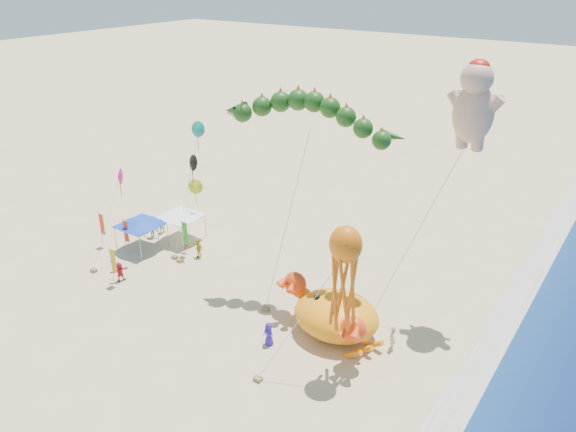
# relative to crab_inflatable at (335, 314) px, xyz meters

# --- Properties ---
(ground) EXTENTS (320.00, 320.00, 0.00)m
(ground) POSITION_rel_crab_inflatable_xyz_m (-3.13, -0.00, -1.52)
(ground) COLOR #D1B784
(ground) RESTS_ON ground
(foam_strip) EXTENTS (320.00, 320.00, 0.00)m
(foam_strip) POSITION_rel_crab_inflatable_xyz_m (8.87, -0.00, -1.51)
(foam_strip) COLOR silver
(foam_strip) RESTS_ON ground
(crab_inflatable) EXTENTS (7.85, 6.61, 3.44)m
(crab_inflatable) POSITION_rel_crab_inflatable_xyz_m (0.00, 0.00, 0.00)
(crab_inflatable) COLOR orange
(crab_inflatable) RESTS_ON ground
(dragon_kite) EXTENTS (12.08, 5.79, 14.48)m
(dragon_kite) POSITION_rel_crab_inflatable_xyz_m (-4.25, 3.03, 11.65)
(dragon_kite) COLOR #174011
(dragon_kite) RESTS_ON ground
(cherub_kite) EXTENTS (5.27, 6.03, 17.34)m
(cherub_kite) POSITION_rel_crab_inflatable_xyz_m (5.06, 6.89, 13.23)
(cherub_kite) COLOR #DCA386
(cherub_kite) RESTS_ON ground
(octopus_kite) EXTENTS (4.60, 4.74, 9.52)m
(octopus_kite) POSITION_rel_crab_inflatable_xyz_m (2.00, -2.82, 5.33)
(octopus_kite) COLOR orange
(octopus_kite) RESTS_ON ground
(canopy_blue) EXTENTS (3.64, 3.64, 2.71)m
(canopy_blue) POSITION_rel_crab_inflatable_xyz_m (-19.68, 1.17, 0.93)
(canopy_blue) COLOR gray
(canopy_blue) RESTS_ON ground
(canopy_white) EXTENTS (3.51, 3.51, 2.71)m
(canopy_white) POSITION_rel_crab_inflatable_xyz_m (-18.10, 4.32, 0.93)
(canopy_white) COLOR gray
(canopy_white) RESTS_ON ground
(feather_flags) EXTENTS (7.56, 6.52, 3.20)m
(feather_flags) POSITION_rel_crab_inflatable_xyz_m (-18.82, -0.60, 0.50)
(feather_flags) COLOR gray
(feather_flags) RESTS_ON ground
(beachgoers) EXTENTS (25.31, 9.05, 1.77)m
(beachgoers) POSITION_rel_crab_inflatable_xyz_m (-14.03, 0.63, -0.69)
(beachgoers) COLOR beige
(beachgoers) RESTS_ON ground
(small_kites) EXTENTS (6.03, 9.14, 10.79)m
(small_kites) POSITION_rel_crab_inflatable_xyz_m (-17.25, 3.28, 5.14)
(small_kites) COLOR #0C8B73
(small_kites) RESTS_ON ground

